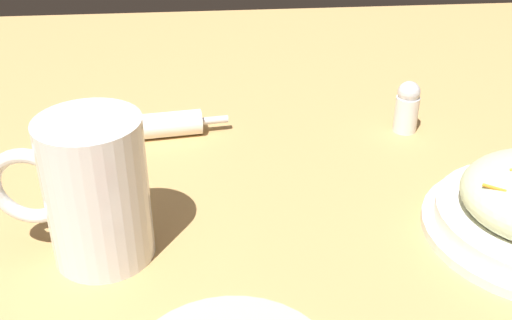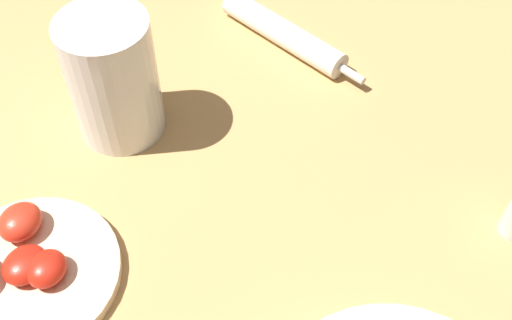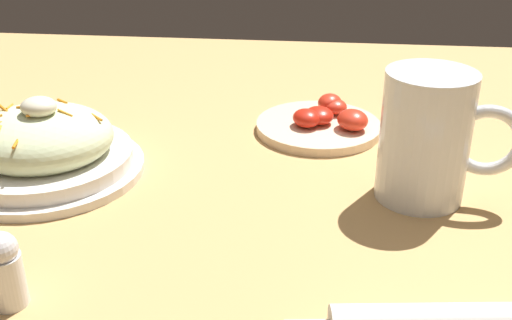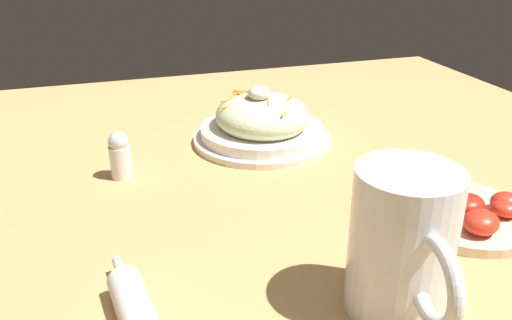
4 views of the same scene
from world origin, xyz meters
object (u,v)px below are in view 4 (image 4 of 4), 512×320
tomato_plate (470,213)px  salt_shaker (120,155)px  salad_plate (262,123)px  beer_mug (402,249)px

tomato_plate → salt_shaker: size_ratio=2.43×
salad_plate → tomato_plate: size_ratio=1.35×
beer_mug → tomato_plate: (-0.11, 0.18, -0.05)m
salt_shaker → tomato_plate: bearing=57.1°
tomato_plate → salt_shaker: (-0.26, -0.40, 0.02)m
tomato_plate → salt_shaker: salt_shaker is taller
salad_plate → tomato_plate: 0.37m
salad_plate → tomato_plate: (0.33, 0.17, -0.02)m
beer_mug → tomato_plate: size_ratio=0.89×
salt_shaker → beer_mug: bearing=31.5°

